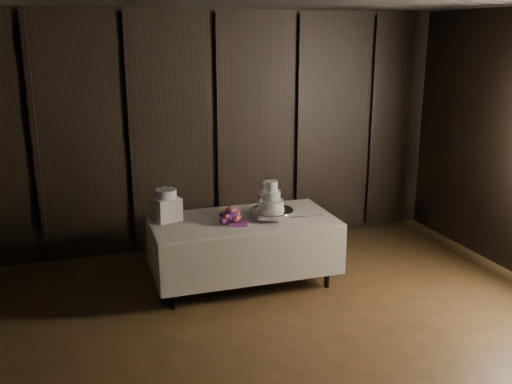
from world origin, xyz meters
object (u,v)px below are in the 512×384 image
(cake_stand, at_px, (271,214))
(small_cake, at_px, (166,194))
(display_table, at_px, (243,248))
(box_pedestal, at_px, (167,209))
(wedding_cake, at_px, (270,199))
(bouquet, at_px, (230,216))

(cake_stand, distance_m, small_cake, 1.16)
(display_table, relative_size, small_cake, 8.91)
(display_table, height_order, small_cake, small_cake)
(box_pedestal, distance_m, small_cake, 0.17)
(wedding_cake, relative_size, small_cake, 1.46)
(wedding_cake, bearing_deg, box_pedestal, 167.81)
(display_table, bearing_deg, small_cake, 164.64)
(bouquet, bearing_deg, small_cake, 154.19)
(display_table, height_order, box_pedestal, box_pedestal)
(cake_stand, bearing_deg, small_cake, 165.57)
(box_pedestal, bearing_deg, cake_stand, -14.43)
(bouquet, bearing_deg, cake_stand, 2.59)
(wedding_cake, height_order, small_cake, wedding_cake)
(box_pedestal, bearing_deg, display_table, -15.83)
(cake_stand, height_order, bouquet, bouquet)
(display_table, bearing_deg, cake_stand, -10.26)
(small_cake, bearing_deg, display_table, -15.83)
(box_pedestal, height_order, small_cake, small_cake)
(display_table, bearing_deg, box_pedestal, 164.64)
(wedding_cake, distance_m, small_cake, 1.11)
(box_pedestal, xyz_separation_m, small_cake, (0.00, 0.00, 0.17))
(wedding_cake, distance_m, bouquet, 0.47)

